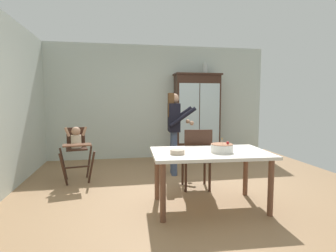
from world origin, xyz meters
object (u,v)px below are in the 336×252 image
object	(u,v)px
china_cabinet	(197,116)
ceramic_vase	(205,69)
birthday_cake	(222,148)
high_chair_with_toddler	(76,144)
serving_bowl	(177,152)
dining_table	(210,159)
adult_person	(174,123)
dining_chair_far_side	(197,155)

from	to	relation	value
china_cabinet	ceramic_vase	distance (m)	1.14
china_cabinet	birthday_cake	distance (m)	3.14
birthday_cake	ceramic_vase	bearing A→B (deg)	75.86
high_chair_with_toddler	serving_bowl	size ratio (longest dim) A/B	5.28
ceramic_vase	dining_table	size ratio (longest dim) A/B	0.18
china_cabinet	ceramic_vase	world-z (taller)	ceramic_vase
china_cabinet	birthday_cake	bearing A→B (deg)	-100.72
high_chair_with_toddler	adult_person	world-z (taller)	adult_person
ceramic_vase	dining_table	bearing A→B (deg)	-106.82
birthday_cake	serving_bowl	xyz separation A→B (m)	(-0.58, -0.02, -0.03)
ceramic_vase	birthday_cake	xyz separation A→B (m)	(-0.78, -3.08, -1.35)
adult_person	dining_chair_far_side	size ratio (longest dim) A/B	1.59
serving_bowl	adult_person	bearing A→B (deg)	79.49
adult_person	dining_table	xyz separation A→B (m)	(0.13, -1.63, -0.32)
serving_bowl	dining_chair_far_side	bearing A→B (deg)	58.11
serving_bowl	ceramic_vase	bearing A→B (deg)	66.32
high_chair_with_toddler	birthday_cake	bearing A→B (deg)	-48.61
dining_chair_far_side	serving_bowl	bearing A→B (deg)	64.23
birthday_cake	dining_chair_far_side	size ratio (longest dim) A/B	0.29
ceramic_vase	china_cabinet	bearing A→B (deg)	-178.90
high_chair_with_toddler	dining_chair_far_side	xyz separation A→B (m)	(1.90, -0.82, -0.10)
china_cabinet	adult_person	world-z (taller)	china_cabinet
dining_table	ceramic_vase	bearing A→B (deg)	73.18
dining_table	high_chair_with_toddler	bearing A→B (deg)	141.42
high_chair_with_toddler	dining_table	distance (m)	2.39
ceramic_vase	adult_person	world-z (taller)	ceramic_vase
ceramic_vase	dining_chair_far_side	bearing A→B (deg)	-110.67
dining_table	dining_chair_far_side	bearing A→B (deg)	87.49
dining_chair_far_side	birthday_cake	bearing A→B (deg)	103.69
serving_bowl	dining_chair_far_side	size ratio (longest dim) A/B	0.19
ceramic_vase	birthday_cake	size ratio (longest dim) A/B	0.96
china_cabinet	serving_bowl	distance (m)	3.32
high_chair_with_toddler	adult_person	xyz separation A→B (m)	(1.74, 0.14, 0.31)
china_cabinet	adult_person	distance (m)	1.61
dining_chair_far_side	adult_person	bearing A→B (deg)	-74.26
ceramic_vase	serving_bowl	xyz separation A→B (m)	(-1.36, -3.10, -1.38)
ceramic_vase	serving_bowl	bearing A→B (deg)	-113.68
dining_table	dining_chair_far_side	xyz separation A→B (m)	(0.03, 0.68, -0.09)
high_chair_with_toddler	serving_bowl	bearing A→B (deg)	-58.73
china_cabinet	high_chair_with_toddler	distance (m)	3.01
adult_person	serving_bowl	size ratio (longest dim) A/B	8.50
dining_table	dining_chair_far_side	distance (m)	0.68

